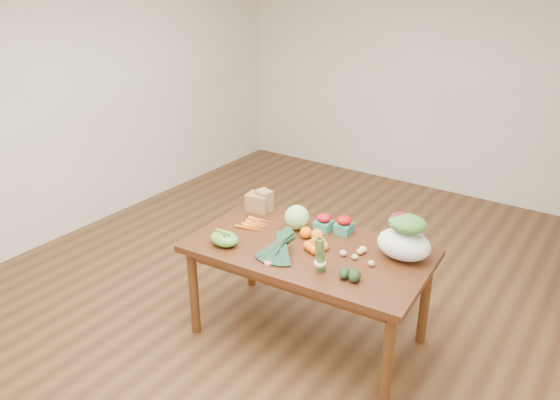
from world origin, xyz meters
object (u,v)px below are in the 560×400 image
Objects in this scene: paper_bag at (258,201)px; asparagus_bundle at (320,255)px; dining_table at (308,293)px; kale_bunch at (276,248)px; mandarin_cluster at (315,243)px; salad_bag at (404,239)px; cabbage at (297,217)px.

paper_bag is 0.97× the size of asparagus_bundle.
kale_bunch is at bearing -116.32° from dining_table.
mandarin_cluster is 0.60m from salad_bag.
cabbage is (-0.23, 0.20, 0.47)m from dining_table.
salad_bag is at bearing 2.65° from cabbage.
cabbage reaches higher than dining_table.
asparagus_bundle is (0.17, -0.23, 0.07)m from mandarin_cluster.
asparagus_bundle is 0.68× the size of salad_bag.
salad_bag reaches higher than cabbage.
paper_bag is 1.04m from asparagus_bundle.
salad_bag is at bearing 31.14° from kale_bunch.
salad_bag is at bearing -2.79° from paper_bag.
paper_bag is 0.44m from cabbage.
asparagus_bundle is (0.33, 0.02, 0.05)m from kale_bunch.
asparagus_bundle is at bearing -50.08° from dining_table.
mandarin_cluster is (0.05, -0.01, 0.43)m from dining_table.
kale_bunch is 0.34m from asparagus_bundle.
dining_table is 4.52× the size of salad_bag.
asparagus_bundle is (0.23, -0.24, 0.50)m from dining_table.
mandarin_cluster is at bearing -22.99° from paper_bag.
kale_bunch is (-0.16, -0.25, 0.03)m from mandarin_cluster.
dining_table is at bearing -40.44° from cabbage.
dining_table is 0.56m from cabbage.
paper_bag is 0.78m from mandarin_cluster.
salad_bag is at bearing 24.15° from mandarin_cluster.
mandarin_cluster is at bearing -35.56° from cabbage.
kale_bunch reaches higher than mandarin_cluster.
asparagus_bundle reaches higher than dining_table.
dining_table is 0.53m from kale_bunch.
dining_table is 4.16× the size of kale_bunch.
salad_bag is at bearing 48.06° from asparagus_bundle.
asparagus_bundle reaches higher than kale_bunch.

